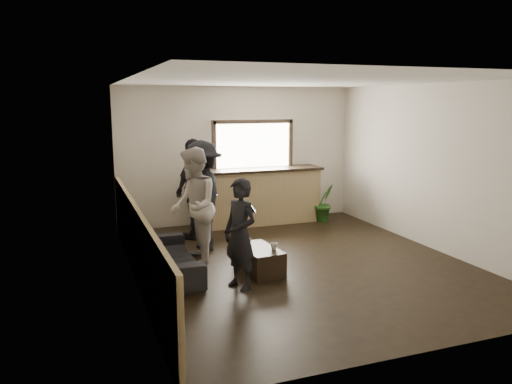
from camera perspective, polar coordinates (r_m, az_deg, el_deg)
name	(u,v)px	position (r m, az deg, el deg)	size (l,w,h in m)	color
ground	(299,263)	(7.91, 4.95, -8.12)	(5.00, 6.00, 0.01)	black
room_shell	(255,173)	(7.30, -0.12, 2.21)	(5.01, 6.01, 2.80)	silver
bar_counter	(257,193)	(10.28, 0.13, -0.10)	(2.70, 0.68, 2.13)	#9E8255
sofa	(169,256)	(7.48, -9.86, -7.19)	(1.83, 0.72, 0.54)	black
coffee_table	(259,260)	(7.43, 0.37, -7.80)	(0.47, 0.85, 0.38)	black
cup_a	(247,241)	(7.52, -1.09, -5.67)	(0.13, 0.13, 0.10)	silver
cup_b	(274,246)	(7.28, 2.06, -6.22)	(0.10, 0.10, 0.10)	silver
potted_plant	(324,203)	(10.58, 7.81, -1.22)	(0.44, 0.36, 0.80)	#2D6623
person_a	(240,234)	(6.69, -1.83, -4.83)	(0.55, 0.65, 1.50)	black
person_b	(193,206)	(7.72, -7.17, -1.65)	(0.83, 0.99, 1.82)	beige
person_c	(202,196)	(8.46, -6.14, -0.42)	(0.73, 1.23, 1.86)	black
person_d	(195,189)	(9.19, -6.95, 0.35)	(1.10, 1.06, 1.84)	black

